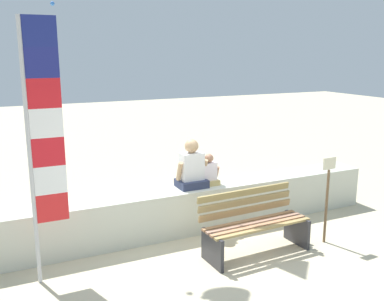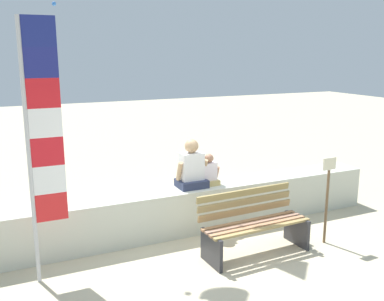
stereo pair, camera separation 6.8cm
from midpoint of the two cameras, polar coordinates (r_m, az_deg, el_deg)
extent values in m
plane|color=#C2B695|center=(6.34, 2.50, -13.72)|extent=(40.00, 40.00, 0.00)
cube|color=beige|center=(7.05, -1.39, -7.73)|extent=(6.89, 0.59, 0.72)
cube|color=#9D824E|center=(6.17, 9.18, -10.07)|extent=(1.59, 0.13, 0.03)
cube|color=#A77651|center=(6.25, 8.56, -9.73)|extent=(1.59, 0.13, 0.03)
cube|color=#99725B|center=(6.33, 7.95, -9.39)|extent=(1.59, 0.13, 0.03)
cube|color=#A4724B|center=(6.42, 7.37, -9.07)|extent=(1.59, 0.13, 0.03)
cube|color=#A47F50|center=(6.46, 6.85, -7.78)|extent=(1.58, 0.11, 0.10)
cube|color=#977F51|center=(6.43, 6.77, -6.63)|extent=(1.58, 0.11, 0.10)
cube|color=#94804D|center=(6.41, 6.69, -5.48)|extent=(1.58, 0.11, 0.10)
cube|color=#2D2D33|center=(6.02, 2.35, -12.86)|extent=(0.07, 0.53, 0.45)
cube|color=#2D2D33|center=(6.80, 13.30, -10.07)|extent=(0.07, 0.53, 0.45)
cube|color=#29314E|center=(6.97, -0.33, -4.31)|extent=(0.46, 0.38, 0.13)
cube|color=silver|center=(6.89, -0.33, -2.08)|extent=(0.35, 0.23, 0.44)
cylinder|color=tan|center=(6.80, -1.93, -2.74)|extent=(0.07, 0.18, 0.32)
cylinder|color=tan|center=(6.98, 1.37, -2.33)|extent=(0.07, 0.18, 0.32)
sphere|color=tan|center=(6.81, -0.34, 0.59)|extent=(0.22, 0.22, 0.22)
cube|color=tan|center=(7.11, 1.94, -4.16)|extent=(0.30, 0.25, 0.08)
cube|color=white|center=(7.05, 1.95, -2.72)|extent=(0.23, 0.15, 0.29)
cylinder|color=#A16F54|center=(6.99, 0.95, -3.16)|extent=(0.05, 0.12, 0.21)
cylinder|color=#A16F54|center=(7.12, 3.03, -2.88)|extent=(0.05, 0.12, 0.21)
sphere|color=#A16F54|center=(7.00, 1.96, -1.02)|extent=(0.14, 0.14, 0.14)
cylinder|color=#B7B7BC|center=(5.47, -20.84, -0.84)|extent=(0.05, 0.05, 3.24)
cube|color=red|center=(5.67, -18.13, -7.12)|extent=(0.38, 0.02, 0.35)
cube|color=white|center=(5.57, -18.38, -3.73)|extent=(0.38, 0.02, 0.35)
cube|color=red|center=(5.48, -18.64, -0.21)|extent=(0.38, 0.02, 0.35)
cube|color=white|center=(5.42, -18.90, 3.40)|extent=(0.38, 0.02, 0.35)
cube|color=red|center=(5.37, -19.17, 7.09)|extent=(0.38, 0.02, 0.35)
cube|color=navy|center=(5.36, -19.45, 10.82)|extent=(0.38, 0.02, 0.35)
cube|color=navy|center=(5.36, -19.73, 14.55)|extent=(0.38, 0.02, 0.35)
sphere|color=blue|center=(9.22, -18.06, 17.86)|extent=(0.08, 0.08, 0.08)
cylinder|color=brown|center=(6.85, 16.94, -7.05)|extent=(0.04, 0.04, 1.14)
cube|color=beige|center=(6.66, 17.31, -1.62)|extent=(0.24, 0.04, 0.18)
camera|label=1|loc=(0.03, -90.29, -0.06)|focal=40.66mm
camera|label=2|loc=(0.03, 89.71, 0.06)|focal=40.66mm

